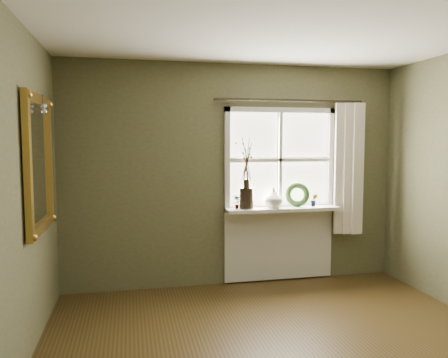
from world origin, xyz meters
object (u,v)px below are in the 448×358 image
dark_jug (246,198)px  gilt_mirror (39,163)px  wreath (297,197)px  cream_vase (273,198)px

dark_jug → gilt_mirror: (-2.07, -0.92, 0.47)m
dark_jug → wreath: (0.64, 0.04, -0.01)m
dark_jug → cream_vase: dark_jug is taller
cream_vase → dark_jug: bearing=180.0°
dark_jug → wreath: wreath is taller
cream_vase → wreath: (0.32, 0.04, -0.01)m
cream_vase → gilt_mirror: gilt_mirror is taller
wreath → cream_vase: bearing=-153.6°
cream_vase → wreath: bearing=7.2°
dark_jug → cream_vase: 0.33m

